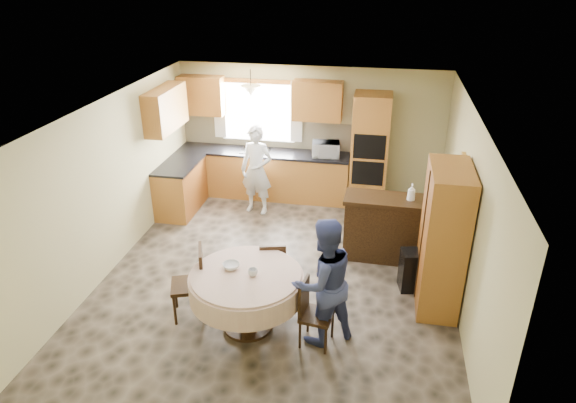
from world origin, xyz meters
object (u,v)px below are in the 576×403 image
(person_sink, at_px, (257,170))
(chair_left, at_px, (194,279))
(dining_table, at_px, (247,286))
(cupboard, at_px, (443,239))
(chair_right, at_px, (311,310))
(sideboard, at_px, (387,230))
(chair_back, at_px, (273,267))
(oven_tower, at_px, (369,151))
(person_dining, at_px, (323,282))

(person_sink, bearing_deg, chair_left, -80.94)
(dining_table, relative_size, person_sink, 0.86)
(cupboard, height_order, chair_right, cupboard)
(sideboard, relative_size, person_sink, 0.82)
(chair_left, relative_size, chair_back, 1.15)
(chair_left, height_order, person_sink, person_sink)
(person_sink, bearing_deg, chair_right, -55.79)
(oven_tower, bearing_deg, sideboard, -78.52)
(oven_tower, relative_size, cupboard, 1.08)
(cupboard, xyz_separation_m, chair_right, (-1.54, -1.11, -0.51))
(cupboard, bearing_deg, oven_tower, 109.98)
(person_dining, bearing_deg, oven_tower, -131.45)
(chair_left, distance_m, chair_right, 1.58)
(chair_left, distance_m, person_sink, 3.12)
(oven_tower, xyz_separation_m, dining_table, (-1.29, -3.93, -0.44))
(cupboard, bearing_deg, sideboard, 123.12)
(chair_left, height_order, person_dining, person_dining)
(chair_left, bearing_deg, chair_right, 60.78)
(oven_tower, height_order, chair_right, oven_tower)
(cupboard, height_order, chair_left, cupboard)
(dining_table, bearing_deg, person_dining, -1.59)
(dining_table, relative_size, chair_back, 1.64)
(chair_left, xyz_separation_m, person_sink, (0.07, 3.11, 0.27))
(chair_back, bearing_deg, oven_tower, -122.46)
(cupboard, bearing_deg, person_sink, 143.28)
(oven_tower, distance_m, sideboard, 2.02)
(chair_right, bearing_deg, cupboard, -45.71)
(chair_back, distance_m, chair_right, 1.05)
(chair_right, relative_size, person_sink, 0.53)
(oven_tower, relative_size, chair_right, 2.48)
(dining_table, xyz_separation_m, chair_left, (-0.74, 0.14, -0.08))
(oven_tower, xyz_separation_m, chair_left, (-2.03, -3.79, -0.52))
(person_sink, xyz_separation_m, person_dining, (1.61, -3.27, 0.00))
(oven_tower, height_order, dining_table, oven_tower)
(chair_back, xyz_separation_m, chair_right, (0.65, -0.83, 0.00))
(sideboard, distance_m, cupboard, 1.35)
(chair_right, bearing_deg, chair_left, 89.33)
(chair_right, distance_m, person_dining, 0.38)
(chair_back, bearing_deg, cupboard, 173.89)
(sideboard, relative_size, chair_left, 1.37)
(sideboard, relative_size, cupboard, 0.68)
(oven_tower, relative_size, dining_table, 1.51)
(sideboard, bearing_deg, chair_left, -140.33)
(cupboard, distance_m, person_sink, 3.78)
(dining_table, distance_m, chair_left, 0.75)
(dining_table, distance_m, chair_right, 0.84)
(chair_right, bearing_deg, person_dining, -44.33)
(oven_tower, xyz_separation_m, sideboard, (0.38, -1.89, -0.58))
(person_sink, bearing_deg, cupboard, -26.36)
(cupboard, distance_m, chair_right, 1.96)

